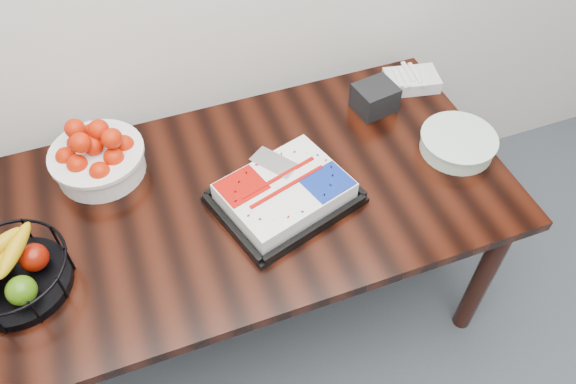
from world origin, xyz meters
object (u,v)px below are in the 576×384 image
object	(u,v)px
table	(237,212)
fruit_basket	(12,272)
cake_tray	(285,193)
tangerine_bowl	(96,154)
plate_stack	(458,143)
napkin_box	(375,98)

from	to	relation	value
table	fruit_basket	world-z (taller)	fruit_basket
cake_tray	tangerine_bowl	distance (m)	0.63
plate_stack	cake_tray	bearing A→B (deg)	-179.14
cake_tray	napkin_box	world-z (taller)	napkin_box
table	tangerine_bowl	bearing A→B (deg)	146.08
cake_tray	napkin_box	bearing A→B (deg)	33.21
napkin_box	fruit_basket	bearing A→B (deg)	-165.49
fruit_basket	plate_stack	size ratio (longest dim) A/B	1.21
table	plate_stack	size ratio (longest dim) A/B	6.86
table	cake_tray	world-z (taller)	cake_tray
fruit_basket	tangerine_bowl	bearing A→B (deg)	51.95
tangerine_bowl	table	bearing A→B (deg)	-33.92
table	fruit_basket	bearing A→B (deg)	-171.24
cake_tray	fruit_basket	distance (m)	0.82
cake_tray	tangerine_bowl	xyz separation A→B (m)	(-0.53, 0.34, 0.04)
fruit_basket	table	bearing A→B (deg)	8.76
napkin_box	tangerine_bowl	bearing A→B (deg)	178.10
table	cake_tray	distance (m)	0.21
tangerine_bowl	fruit_basket	bearing A→B (deg)	-128.05
plate_stack	napkin_box	bearing A→B (deg)	120.79
tangerine_bowl	plate_stack	bearing A→B (deg)	-15.62
plate_stack	table	bearing A→B (deg)	175.13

